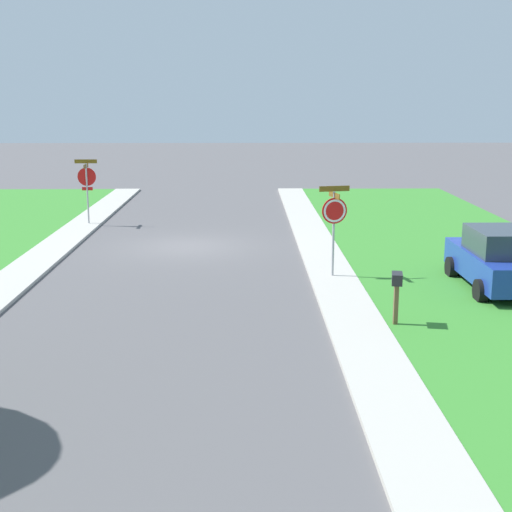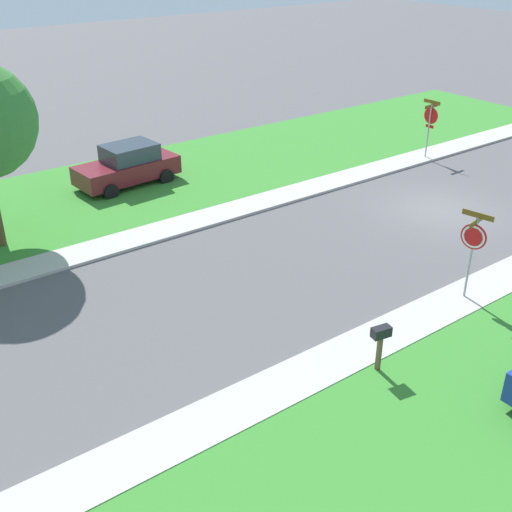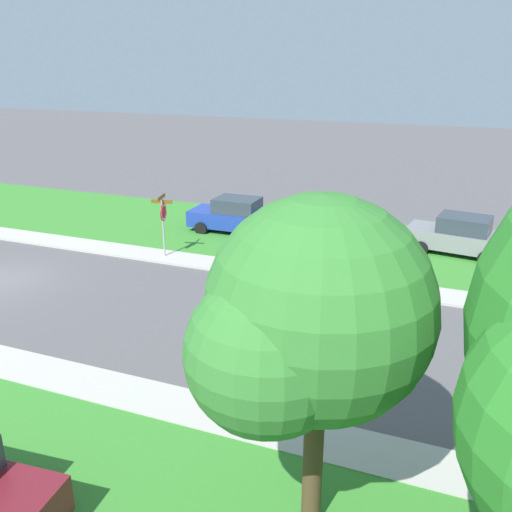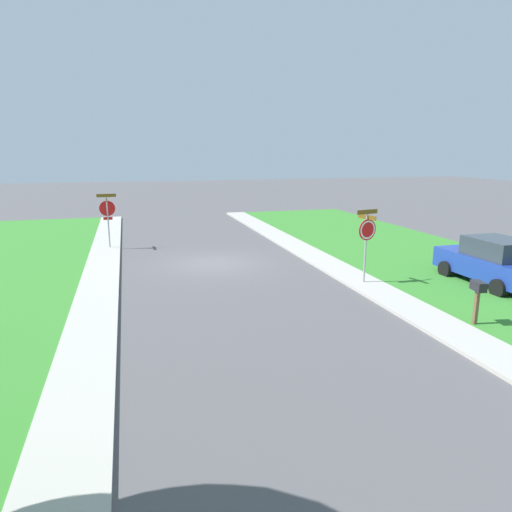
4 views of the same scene
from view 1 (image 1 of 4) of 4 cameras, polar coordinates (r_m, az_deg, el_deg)
ground_plane at (r=25.85m, az=-5.51°, el=0.76°), size 120.00×120.00×0.00m
sidewalk_west at (r=14.45m, az=9.66°, el=-8.79°), size 1.40×56.00×0.10m
stop_sign_near_corner at (r=30.57m, az=-13.39°, el=5.87°), size 0.92×0.92×2.77m
stop_sign_far_corner at (r=20.90m, az=6.27°, el=3.19°), size 0.90×0.90×2.77m
car_blue_behind_trees at (r=20.87m, az=18.88°, el=-0.27°), size 2.05×4.30×1.76m
mailbox at (r=16.82m, az=11.20°, el=-2.34°), size 0.32×0.52×1.31m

